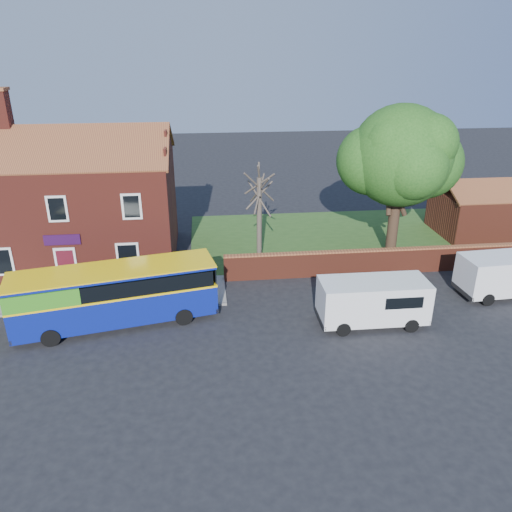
{
  "coord_description": "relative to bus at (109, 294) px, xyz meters",
  "views": [
    {
      "loc": [
        1.02,
        -19.62,
        12.96
      ],
      "look_at": [
        3.68,
        5.0,
        2.36
      ],
      "focal_mm": 35.0,
      "sensor_mm": 36.0,
      "label": 1
    }
  ],
  "objects": [
    {
      "name": "large_tree",
      "position": [
        17.08,
        7.39,
        4.67
      ],
      "size": [
        7.96,
        6.3,
        9.71
      ],
      "color": "black",
      "rests_on": "ground"
    },
    {
      "name": "kerb",
      "position": [
        -3.19,
        1.34,
        -1.62
      ],
      "size": [
        18.0,
        0.15,
        0.14
      ],
      "primitive_type": "cube",
      "color": "slate",
      "rests_on": "ground"
    },
    {
      "name": "van_far",
      "position": [
        21.32,
        0.9,
        -0.38
      ],
      "size": [
        5.43,
        2.47,
        2.33
      ],
      "rotation": [
        0.0,
        0.0,
        0.06
      ],
      "color": "white",
      "rests_on": "ground"
    },
    {
      "name": "pavement",
      "position": [
        -3.19,
        3.09,
        -1.63
      ],
      "size": [
        18.0,
        3.5,
        0.12
      ],
      "primitive_type": "cube",
      "color": "gray",
      "rests_on": "ground"
    },
    {
      "name": "ground",
      "position": [
        3.81,
        -2.66,
        -1.69
      ],
      "size": [
        120.0,
        120.0,
        0.0
      ],
      "primitive_type": "plane",
      "color": "black",
      "rests_on": "ground"
    },
    {
      "name": "shop_building",
      "position": [
        -3.22,
        8.84,
        1.73
      ],
      "size": [
        12.3,
        8.13,
        10.5
      ],
      "color": "maroon",
      "rests_on": "ground"
    },
    {
      "name": "outbuilding",
      "position": [
        25.81,
        10.34,
        -0.08
      ],
      "size": [
        8.2,
        5.06,
        4.17
      ],
      "color": "maroon",
      "rests_on": "ground"
    },
    {
      "name": "van_near",
      "position": [
        12.9,
        -1.31,
        -0.39
      ],
      "size": [
        5.3,
        2.23,
        2.32
      ],
      "rotation": [
        0.0,
        0.0,
        -0.0
      ],
      "color": "white",
      "rests_on": "ground"
    },
    {
      "name": "bus",
      "position": [
        0.0,
        0.0,
        0.0
      ],
      "size": [
        10.03,
        4.39,
        2.97
      ],
      "rotation": [
        0.0,
        0.0,
        0.2
      ],
      "color": "navy",
      "rests_on": "ground"
    },
    {
      "name": "bare_tree",
      "position": [
        8.16,
        6.71,
        1.43
      ],
      "size": [
        2.28,
        2.72,
        6.08
      ],
      "color": "#4C4238",
      "rests_on": "ground"
    },
    {
      "name": "boundary_wall",
      "position": [
        16.81,
        4.34,
        -0.88
      ],
      "size": [
        22.0,
        0.38,
        1.6
      ],
      "color": "maroon",
      "rests_on": "ground"
    },
    {
      "name": "grass_strip",
      "position": [
        16.81,
        10.34,
        -1.67
      ],
      "size": [
        26.0,
        12.0,
        0.04
      ],
      "primitive_type": "cube",
      "color": "#426B28",
      "rests_on": "ground"
    }
  ]
}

